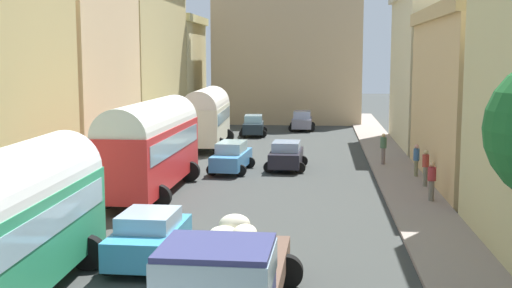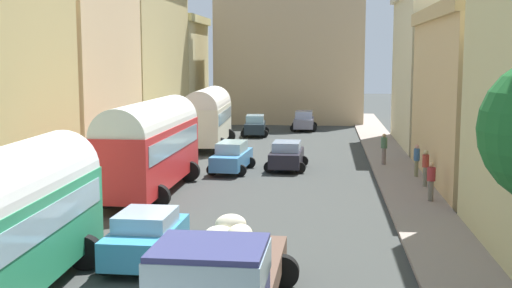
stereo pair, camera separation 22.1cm
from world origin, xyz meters
name	(u,v)px [view 2 (the right image)]	position (x,y,z in m)	size (l,w,h in m)	color
ground_plane	(263,168)	(0.00, 27.00, 0.00)	(154.00, 154.00, 0.00)	#373A39
sidewalk_left	(136,165)	(-7.25, 27.00, 0.07)	(2.50, 70.00, 0.14)	#A9AB9F
sidewalk_right	(395,169)	(7.25, 27.00, 0.07)	(2.50, 70.00, 0.14)	gray
building_left_2	(76,78)	(-10.90, 27.75, 4.90)	(4.79, 10.39, 9.80)	#D9B687
building_left_3	(131,58)	(-11.45, 40.50, 6.02)	(6.49, 14.47, 11.98)	tan
building_left_4	(169,69)	(-11.43, 52.75, 4.99)	(6.44, 9.56, 9.92)	beige
building_right_2	(475,95)	(10.62, 23.92, 4.30)	(4.65, 13.22, 8.54)	tan
building_right_3	(444,69)	(11.42, 37.30, 5.31)	(6.43, 11.67, 10.58)	beige
distant_church	(290,53)	(0.00, 53.76, 6.54)	(13.57, 7.68, 18.73)	tan
parked_bus_0	(5,217)	(-4.47, 6.28, 2.16)	(3.37, 8.44, 3.90)	#2E9966
parked_bus_1	(151,142)	(-4.36, 19.64, 2.34)	(3.25, 9.78, 4.19)	red
parked_bus_2	(208,115)	(-4.52, 34.90, 2.23)	(3.48, 8.36, 4.03)	beige
cargo_truck_0	(221,277)	(1.19, 4.99, 1.26)	(3.19, 6.97, 2.41)	navy
car_0	(287,155)	(1.34, 26.66, 0.78)	(2.32, 3.75, 1.54)	black
car_1	(304,121)	(1.61, 46.35, 0.81)	(2.20, 3.90, 1.63)	slate
car_2	(146,237)	(-1.82, 9.64, 0.80)	(2.41, 3.78, 1.58)	#3990C0
car_3	(232,157)	(-1.55, 25.67, 0.81)	(2.30, 4.39, 1.62)	#458ECC
car_4	(255,126)	(-2.06, 42.03, 0.81)	(2.28, 3.99, 1.63)	#1C272F
pedestrian_0	(425,166)	(8.07, 21.82, 1.09)	(0.33, 0.33, 1.87)	slate
pedestrian_1	(417,159)	(8.02, 24.46, 1.03)	(0.39, 0.39, 1.77)	#727456
pedestrian_2	(384,148)	(6.71, 28.15, 1.07)	(0.45, 0.45, 1.87)	slate
pedestrian_3	(431,180)	(7.85, 18.69, 1.02)	(0.35, 0.35, 1.78)	slate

